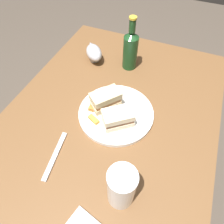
% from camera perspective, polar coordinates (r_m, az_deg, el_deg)
% --- Properties ---
extents(ground_plane, '(6.00, 6.00, 0.00)m').
position_cam_1_polar(ground_plane, '(1.45, -0.66, -19.44)').
color(ground_plane, '#4C4238').
extents(dining_table, '(1.15, 0.80, 0.75)m').
position_cam_1_polar(dining_table, '(1.10, -0.84, -13.38)').
color(dining_table, brown).
rests_on(dining_table, ground).
extents(plate, '(0.29, 0.29, 0.02)m').
position_cam_1_polar(plate, '(0.79, 1.15, -0.31)').
color(plate, white).
rests_on(plate, dining_table).
extents(sandwich_half_left, '(0.13, 0.12, 0.07)m').
position_cam_1_polar(sandwich_half_left, '(0.77, -1.81, 3.47)').
color(sandwich_half_left, beige).
rests_on(sandwich_half_left, plate).
extents(sandwich_half_right, '(0.12, 0.13, 0.06)m').
position_cam_1_polar(sandwich_half_right, '(0.73, 1.64, -1.69)').
color(sandwich_half_right, beige).
rests_on(sandwich_half_right, plate).
extents(potato_wedge_front, '(0.04, 0.05, 0.01)m').
position_cam_1_polar(potato_wedge_front, '(0.75, -5.17, -2.10)').
color(potato_wedge_front, gold).
rests_on(potato_wedge_front, plate).
extents(potato_wedge_middle, '(0.02, 0.05, 0.02)m').
position_cam_1_polar(potato_wedge_middle, '(0.74, 0.36, -2.86)').
color(potato_wedge_middle, '#AD702D').
rests_on(potato_wedge_middle, plate).
extents(potato_wedge_back, '(0.04, 0.02, 0.02)m').
position_cam_1_polar(potato_wedge_back, '(0.79, -5.51, 1.49)').
color(potato_wedge_back, '#AD702D').
rests_on(potato_wedge_back, plate).
extents(pint_glass, '(0.08, 0.08, 0.16)m').
position_cam_1_polar(pint_glass, '(0.59, 2.63, -20.63)').
color(pint_glass, white).
rests_on(pint_glass, dining_table).
extents(gravy_boat, '(0.13, 0.13, 0.07)m').
position_cam_1_polar(gravy_boat, '(1.01, -5.11, 16.33)').
color(gravy_boat, '#B7B7BC').
rests_on(gravy_boat, dining_table).
extents(cider_bottle, '(0.07, 0.07, 0.24)m').
position_cam_1_polar(cider_bottle, '(0.94, 5.21, 17.23)').
color(cider_bottle, '#19421E').
rests_on(cider_bottle, dining_table).
extents(fork, '(0.18, 0.04, 0.01)m').
position_cam_1_polar(fork, '(0.72, -15.70, -11.66)').
color(fork, silver).
rests_on(fork, dining_table).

